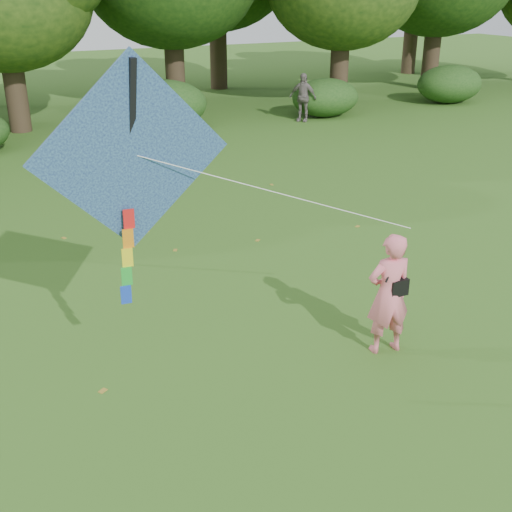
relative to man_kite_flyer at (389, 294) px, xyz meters
name	(u,v)px	position (x,y,z in m)	size (l,w,h in m)	color
ground	(370,396)	(-0.91, -0.92, -0.97)	(100.00, 100.00, 0.00)	#265114
man_kite_flyer	(389,294)	(0.00, 0.00, 0.00)	(0.71, 0.46, 1.94)	#E86D7D
bystander_right	(303,97)	(7.72, 16.01, -0.01)	(1.13, 0.47, 1.92)	slate
crossbody_bag	(397,286)	(0.12, -0.03, 0.13)	(0.43, 0.20, 0.74)	black
flying_kite	(133,158)	(-3.59, 0.62, 2.36)	(5.12, 0.97, 3.26)	#2530A3
shrub_band	(65,117)	(-1.63, 16.68, -0.11)	(39.15, 3.22, 1.88)	#264919
fallen_leaves	(264,282)	(-0.58, 3.01, -0.96)	(9.36, 11.98, 0.01)	olive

